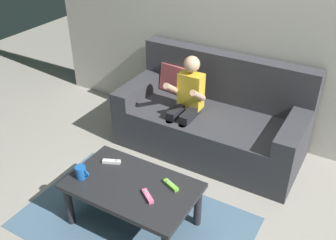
% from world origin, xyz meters
% --- Properties ---
extents(wall_back, '(4.51, 0.05, 2.50)m').
position_xyz_m(wall_back, '(0.00, 1.70, 1.25)').
color(wall_back, beige).
rests_on(wall_back, ground).
extents(couch, '(1.73, 0.80, 0.89)m').
position_xyz_m(couch, '(-0.18, 1.31, 0.30)').
color(couch, '#38383D').
rests_on(couch, ground).
extents(person_seated_on_couch, '(0.32, 0.39, 0.95)m').
position_xyz_m(person_seated_on_couch, '(-0.37, 1.13, 0.54)').
color(person_seated_on_couch, black).
rests_on(person_seated_on_couch, ground).
extents(coffee_table, '(0.94, 0.57, 0.39)m').
position_xyz_m(coffee_table, '(-0.25, 0.08, 0.33)').
color(coffee_table, '#232326').
rests_on(coffee_table, ground).
extents(area_rug, '(1.72, 1.09, 0.01)m').
position_xyz_m(area_rug, '(-0.25, 0.08, 0.00)').
color(area_rug, slate).
rests_on(area_rug, ground).
extents(game_remote_white_near_edge, '(0.14, 0.09, 0.03)m').
position_xyz_m(game_remote_white_near_edge, '(-0.53, 0.21, 0.40)').
color(game_remote_white_near_edge, white).
rests_on(game_remote_white_near_edge, coffee_table).
extents(game_remote_pink_center, '(0.14, 0.11, 0.03)m').
position_xyz_m(game_remote_pink_center, '(-0.08, 0.02, 0.40)').
color(game_remote_pink_center, pink).
rests_on(game_remote_pink_center, coffee_table).
extents(game_remote_lime_far_corner, '(0.14, 0.09, 0.03)m').
position_xyz_m(game_remote_lime_far_corner, '(0.00, 0.20, 0.40)').
color(game_remote_lime_far_corner, '#72C638').
rests_on(game_remote_lime_far_corner, coffee_table).
extents(coffee_mug, '(0.12, 0.08, 0.09)m').
position_xyz_m(coffee_mug, '(-0.62, -0.04, 0.44)').
color(coffee_mug, '#1959B2').
rests_on(coffee_mug, coffee_table).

